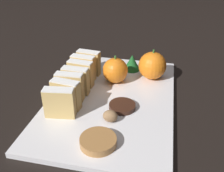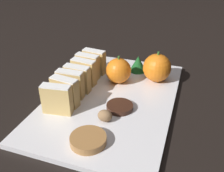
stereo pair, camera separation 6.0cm
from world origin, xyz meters
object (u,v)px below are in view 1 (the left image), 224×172
at_px(walnut, 110,116).
at_px(orange_near, 115,70).
at_px(orange_far, 152,66).
at_px(chocolate_cookie, 122,106).

bearing_deg(walnut, orange_near, 98.25).
xyz_separation_m(orange_far, chocolate_cookie, (-0.05, -0.16, -0.03)).
bearing_deg(orange_far, chocolate_cookie, -108.27).
relative_size(orange_far, chocolate_cookie, 1.38).
xyz_separation_m(orange_near, chocolate_cookie, (0.04, -0.12, -0.03)).
height_order(walnut, chocolate_cookie, walnut).
relative_size(orange_near, chocolate_cookie, 1.24).
xyz_separation_m(walnut, chocolate_cookie, (0.02, 0.05, -0.01)).
bearing_deg(walnut, orange_far, 71.85).
relative_size(orange_near, orange_far, 0.90).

